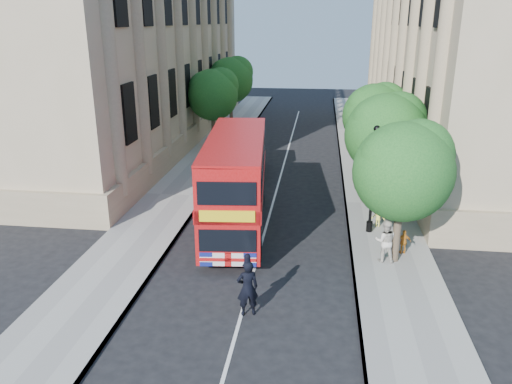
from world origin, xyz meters
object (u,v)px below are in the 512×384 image
(lamp_post, at_px, (373,184))
(police_constable, at_px, (248,288))
(woman_pedestrian, at_px, (385,241))
(box_van, at_px, (249,155))
(double_decker_bus, at_px, (236,181))

(lamp_post, xyz_separation_m, police_constable, (-4.78, -7.66, -1.48))
(woman_pedestrian, bearing_deg, box_van, -54.56)
(double_decker_bus, bearing_deg, police_constable, -83.13)
(double_decker_bus, height_order, police_constable, double_decker_bus)
(double_decker_bus, height_order, box_van, double_decker_bus)
(double_decker_bus, distance_m, woman_pedestrian, 7.49)
(double_decker_bus, relative_size, box_van, 2.02)
(double_decker_bus, height_order, woman_pedestrian, double_decker_bus)
(police_constable, bearing_deg, box_van, -101.95)
(double_decker_bus, relative_size, police_constable, 4.82)
(double_decker_bus, distance_m, box_van, 9.40)
(lamp_post, xyz_separation_m, double_decker_bus, (-6.41, -0.25, -0.01))
(box_van, distance_m, woman_pedestrian, 14.27)
(lamp_post, distance_m, double_decker_bus, 6.42)
(double_decker_bus, distance_m, police_constable, 7.73)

